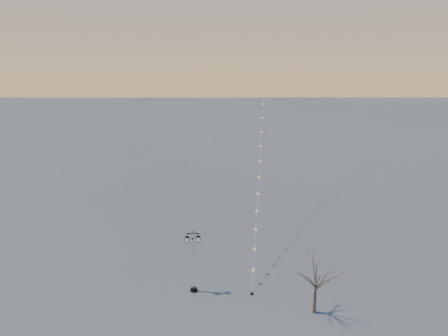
{
  "coord_description": "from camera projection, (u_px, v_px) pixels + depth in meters",
  "views": [
    {
      "loc": [
        -0.16,
        -26.28,
        17.22
      ],
      "look_at": [
        -0.06,
        7.33,
        8.12
      ],
      "focal_mm": 33.65,
      "sensor_mm": 36.0,
      "label": 1
    }
  ],
  "objects": [
    {
      "name": "bare_tree",
      "position": [
        316.0,
        276.0,
        28.26
      ],
      "size": [
        2.44,
        2.44,
        4.05
      ],
      "rotation": [
        0.0,
        0.0,
        -0.28
      ],
      "color": "#4D402E",
      "rests_on": "ground"
    },
    {
      "name": "street_lamp",
      "position": [
        193.0,
        259.0,
        30.91
      ],
      "size": [
        1.23,
        0.54,
        4.87
      ],
      "rotation": [
        0.0,
        0.0,
        0.1
      ],
      "color": "black",
      "rests_on": "ground"
    },
    {
      "name": "kite_train",
      "position": [
        265.0,
        62.0,
        46.44
      ],
      "size": [
        5.59,
        41.16,
        33.05
      ],
      "rotation": [
        0.0,
        0.0,
        0.17
      ],
      "color": "black",
      "rests_on": "ground"
    },
    {
      "name": "ground",
      "position": [
        225.0,
        305.0,
        29.87
      ],
      "size": [
        300.0,
        300.0,
        0.0
      ],
      "primitive_type": "plane",
      "color": "#4E4E4E",
      "rests_on": "ground"
    }
  ]
}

